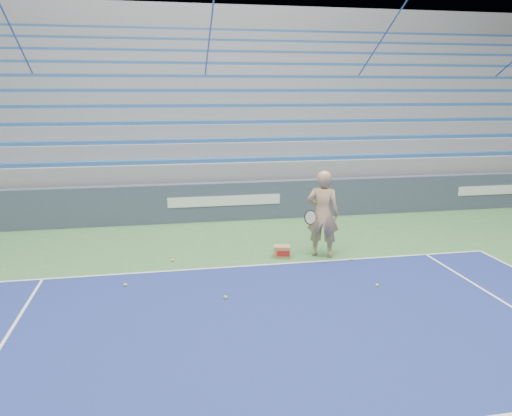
% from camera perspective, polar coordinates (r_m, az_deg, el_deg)
% --- Properties ---
extents(sponsor_barrier, '(30.00, 0.32, 1.10)m').
position_cam_1_polar(sponsor_barrier, '(14.32, -3.66, 0.76)').
color(sponsor_barrier, '#3B455A').
rests_on(sponsor_barrier, ground).
extents(bleachers, '(31.00, 9.15, 7.30)m').
position_cam_1_polar(bleachers, '(19.71, -5.84, 9.44)').
color(bleachers, gray).
rests_on(bleachers, ground).
extents(tennis_player, '(1.03, 0.98, 1.95)m').
position_cam_1_polar(tennis_player, '(11.15, 7.63, -0.68)').
color(tennis_player, tan).
rests_on(tennis_player, ground).
extents(ball_box, '(0.41, 0.35, 0.27)m').
position_cam_1_polar(ball_box, '(11.20, 2.96, -5.00)').
color(ball_box, '#A07A4D').
rests_on(ball_box, ground).
extents(tennis_ball_0, '(0.07, 0.07, 0.07)m').
position_cam_1_polar(tennis_ball_0, '(9.92, -14.71, -8.49)').
color(tennis_ball_0, '#C7DE2D').
rests_on(tennis_ball_0, ground).
extents(tennis_ball_1, '(0.07, 0.07, 0.07)m').
position_cam_1_polar(tennis_ball_1, '(11.18, 10.83, -5.79)').
color(tennis_ball_1, '#C7DE2D').
rests_on(tennis_ball_1, ground).
extents(tennis_ball_2, '(0.07, 0.07, 0.07)m').
position_cam_1_polar(tennis_ball_2, '(11.09, -9.48, -5.90)').
color(tennis_ball_2, '#C7DE2D').
rests_on(tennis_ball_2, ground).
extents(tennis_ball_3, '(0.07, 0.07, 0.07)m').
position_cam_1_polar(tennis_ball_3, '(9.86, 13.67, -8.58)').
color(tennis_ball_3, '#C7DE2D').
rests_on(tennis_ball_3, ground).
extents(tennis_ball_4, '(0.07, 0.07, 0.07)m').
position_cam_1_polar(tennis_ball_4, '(9.07, -3.51, -10.16)').
color(tennis_ball_4, '#C7DE2D').
rests_on(tennis_ball_4, ground).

